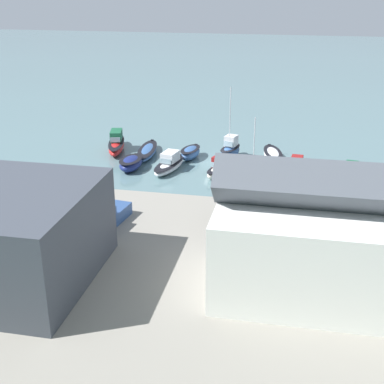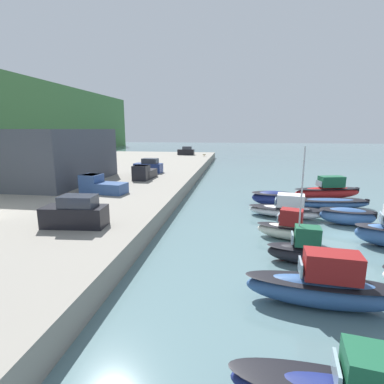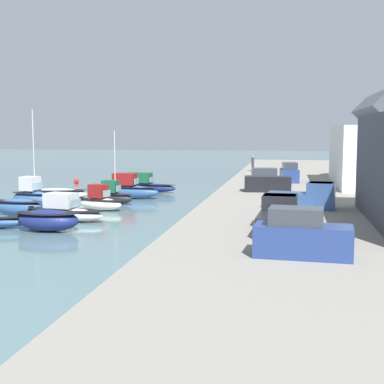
{
  "view_description": "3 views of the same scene",
  "coord_description": "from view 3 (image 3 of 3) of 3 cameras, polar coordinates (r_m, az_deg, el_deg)",
  "views": [
    {
      "loc": [
        -9.69,
        61.78,
        21.29
      ],
      "look_at": [
        0.15,
        13.3,
        1.33
      ],
      "focal_mm": 50.0,
      "sensor_mm": 36.0,
      "label": 1
    },
    {
      "loc": [
        -23.16,
        8.63,
        8.09
      ],
      "look_at": [
        4.99,
        12.79,
        2.09
      ],
      "focal_mm": 28.0,
      "sensor_mm": 36.0,
      "label": 2
    },
    {
      "loc": [
        44.27,
        21.17,
        6.98
      ],
      "look_at": [
        -0.54,
        13.14,
        1.88
      ],
      "focal_mm": 50.0,
      "sensor_mm": 36.0,
      "label": 3
    }
  ],
  "objects": [
    {
      "name": "moored_boat_5",
      "position": [
        39.18,
        -15.08,
        -2.88
      ],
      "size": [
        2.52,
        4.58,
        1.54
      ],
      "rotation": [
        0.0,
        0.0,
        -0.01
      ],
      "color": "navy",
      "rests_on": "ground_plane"
    },
    {
      "name": "pickup_truck_0",
      "position": [
        29.75,
        9.21,
        -2.58
      ],
      "size": [
        4.81,
        2.17,
        1.9
      ],
      "rotation": [
        0.0,
        0.0,
        1.52
      ],
      "color": "black",
      "rests_on": "quay_promenade"
    },
    {
      "name": "moored_boat_0",
      "position": [
        62.62,
        -5.37,
        0.72
      ],
      "size": [
        3.07,
        8.56,
        2.3
      ],
      "rotation": [
        0.0,
        0.0,
        -0.15
      ],
      "color": "navy",
      "rests_on": "ground_plane"
    },
    {
      "name": "harbor_clubhouse",
      "position": [
        57.91,
        19.04,
        4.19
      ],
      "size": [
        16.34,
        8.08,
        9.47
      ],
      "color": "white",
      "rests_on": "quay_promenade"
    },
    {
      "name": "moored_boat_7",
      "position": [
        51.83,
        -16.69,
        -0.4
      ],
      "size": [
        2.98,
        4.83,
        9.07
      ],
      "rotation": [
        0.0,
        0.0,
        -0.27
      ],
      "color": "#33568E",
      "rests_on": "ground_plane"
    },
    {
      "name": "moored_boat_3",
      "position": [
        48.68,
        -9.8,
        -0.95
      ],
      "size": [
        2.78,
        4.8,
        2.32
      ],
      "rotation": [
        0.0,
        0.0,
        -0.3
      ],
      "color": "white",
      "rests_on": "ground_plane"
    },
    {
      "name": "person_on_quay",
      "position": [
        75.23,
        6.5,
        3.06
      ],
      "size": [
        0.4,
        0.4,
        2.14
      ],
      "color": "#232838",
      "rests_on": "quay_promenade"
    },
    {
      "name": "parked_car_3",
      "position": [
        23.83,
        11.62,
        -4.62
      ],
      "size": [
        2.09,
        4.32,
        2.16
      ],
      "rotation": [
        0.0,
        0.0,
        -0.07
      ],
      "color": "navy",
      "rests_on": "quay_promenade"
    },
    {
      "name": "moored_boat_2",
      "position": [
        52.57,
        -8.52,
        -0.36
      ],
      "size": [
        1.95,
        4.4,
        7.13
      ],
      "rotation": [
        0.0,
        0.0,
        -0.11
      ],
      "color": "black",
      "rests_on": "ground_plane"
    },
    {
      "name": "moored_boat_1",
      "position": [
        56.96,
        -6.94,
        0.3
      ],
      "size": [
        2.38,
        7.12,
        2.68
      ],
      "rotation": [
        0.0,
        0.0,
        -0.09
      ],
      "color": "#33568E",
      "rests_on": "ground_plane"
    },
    {
      "name": "parked_car_1",
      "position": [
        59.52,
        10.34,
        1.95
      ],
      "size": [
        4.35,
        2.18,
        2.16
      ],
      "rotation": [
        0.0,
        0.0,
        1.66
      ],
      "color": "navy",
      "rests_on": "quay_promenade"
    },
    {
      "name": "parked_car_2",
      "position": [
        49.47,
        7.98,
        1.11
      ],
      "size": [
        2.13,
        4.33,
        2.16
      ],
      "rotation": [
        0.0,
        0.0,
        0.08
      ],
      "color": "black",
      "rests_on": "quay_promenade"
    },
    {
      "name": "moored_boat_6",
      "position": [
        56.71,
        -14.37,
        -0.2
      ],
      "size": [
        3.51,
        6.98,
        1.25
      ],
      "rotation": [
        0.0,
        0.0,
        0.21
      ],
      "color": "white",
      "rests_on": "ground_plane"
    },
    {
      "name": "moored_boat_4",
      "position": [
        43.56,
        -13.48,
        -1.97
      ],
      "size": [
        3.43,
        7.23,
        2.19
      ],
      "rotation": [
        0.0,
        0.0,
        -0.19
      ],
      "color": "white",
      "rests_on": "ground_plane"
    },
    {
      "name": "moored_boat_8",
      "position": [
        47.02,
        -18.03,
        -1.5
      ],
      "size": [
        2.67,
        4.75,
        1.48
      ],
      "rotation": [
        0.0,
        0.0,
        -0.15
      ],
      "color": "#33568E",
      "rests_on": "ground_plane"
    },
    {
      "name": "pickup_truck_1",
      "position": [
        38.91,
        12.15,
        -0.53
      ],
      "size": [
        2.61,
        4.96,
        1.9
      ],
      "rotation": [
        0.0,
        0.0,
        -0.14
      ],
      "color": "#2D4C84",
      "rests_on": "quay_promenade"
    },
    {
      "name": "ground_plane",
      "position": [
        49.57,
        -15.25,
        -1.93
      ],
      "size": [
        320.0,
        320.0,
        0.0
      ],
      "primitive_type": "plane",
      "color": "slate"
    },
    {
      "name": "mooring_buoy_0",
      "position": [
        74.33,
        -12.23,
        1.14
      ],
      "size": [
        0.72,
        0.72,
        0.72
      ],
      "color": "red",
      "rests_on": "ground_plane"
    }
  ]
}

